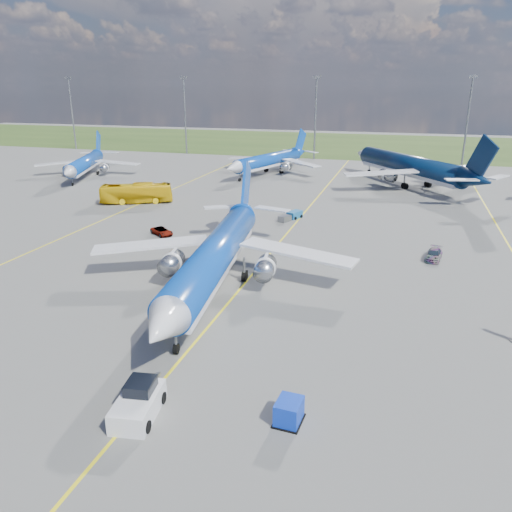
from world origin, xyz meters
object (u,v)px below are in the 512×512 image
(bg_jet_nw, at_px, (87,177))
(apron_bus, at_px, (136,193))
(pushback_tug, at_px, (139,402))
(bg_jet_n, at_px, (407,185))
(baggage_tug_c, at_px, (291,216))
(service_car_b, at_px, (162,231))
(uld_container, at_px, (289,411))
(bg_jet_nnw, at_px, (269,174))
(service_car_c, at_px, (434,255))
(service_car_a, at_px, (238,217))
(main_airliner, at_px, (216,288))

(bg_jet_nw, relative_size, apron_bus, 2.65)
(pushback_tug, relative_size, apron_bus, 0.51)
(bg_jet_nw, distance_m, apron_bus, 32.70)
(bg_jet_n, bearing_deg, baggage_tug_c, 27.19)
(service_car_b, bearing_deg, apron_bus, 73.48)
(bg_jet_nw, distance_m, bg_jet_n, 72.99)
(apron_bus, bearing_deg, uld_container, -167.44)
(bg_jet_nnw, height_order, uld_container, bg_jet_nnw)
(service_car_b, relative_size, baggage_tug_c, 0.78)
(apron_bus, bearing_deg, pushback_tug, -175.53)
(pushback_tug, xyz_separation_m, apron_bus, (-31.09, 54.94, 0.91))
(pushback_tug, distance_m, service_car_b, 41.54)
(apron_bus, relative_size, service_car_b, 3.17)
(uld_container, relative_size, service_car_c, 0.45)
(service_car_a, bearing_deg, pushback_tug, -64.04)
(uld_container, relative_size, baggage_tug_c, 0.37)
(baggage_tug_c, bearing_deg, pushback_tug, -65.57)
(bg_jet_nnw, bearing_deg, bg_jet_n, 8.52)
(bg_jet_n, height_order, service_car_a, bg_jet_n)
(bg_jet_n, height_order, apron_bus, bg_jet_n)
(bg_jet_nw, relative_size, bg_jet_n, 0.74)
(service_car_c, relative_size, baggage_tug_c, 0.83)
(pushback_tug, relative_size, baggage_tug_c, 1.26)
(apron_bus, height_order, service_car_b, apron_bus)
(main_airliner, distance_m, service_car_a, 27.44)
(pushback_tug, xyz_separation_m, uld_container, (9.63, 2.06, -0.11))
(apron_bus, bearing_deg, service_car_b, -166.52)
(bg_jet_nw, bearing_deg, apron_bus, -60.34)
(bg_jet_nw, height_order, main_airliner, main_airliner)
(bg_jet_n, xyz_separation_m, uld_container, (-6.44, -84.39, 0.78))
(bg_jet_nnw, relative_size, baggage_tug_c, 6.83)
(apron_bus, relative_size, service_car_c, 2.99)
(pushback_tug, bearing_deg, service_car_b, 106.15)
(bg_jet_nw, distance_m, baggage_tug_c, 59.76)
(bg_jet_nw, relative_size, service_car_a, 9.68)
(bg_jet_n, bearing_deg, bg_jet_nnw, -44.99)
(pushback_tug, relative_size, service_car_a, 1.86)
(service_car_c, bearing_deg, pushback_tug, -108.06)
(pushback_tug, height_order, service_car_a, pushback_tug)
(bg_jet_n, relative_size, uld_container, 23.86)
(bg_jet_nnw, xyz_separation_m, baggage_tug_c, (14.65, -39.88, 0.54))
(service_car_b, relative_size, service_car_c, 0.94)
(bg_jet_n, bearing_deg, service_car_b, 19.53)
(service_car_a, relative_size, service_car_c, 0.82)
(baggage_tug_c, bearing_deg, uld_container, -54.59)
(bg_jet_nw, height_order, service_car_b, bg_jet_nw)
(bg_jet_nw, distance_m, service_car_c, 84.87)
(pushback_tug, distance_m, baggage_tug_c, 51.69)
(baggage_tug_c, bearing_deg, service_car_c, -10.33)
(uld_container, bearing_deg, service_car_b, 131.19)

